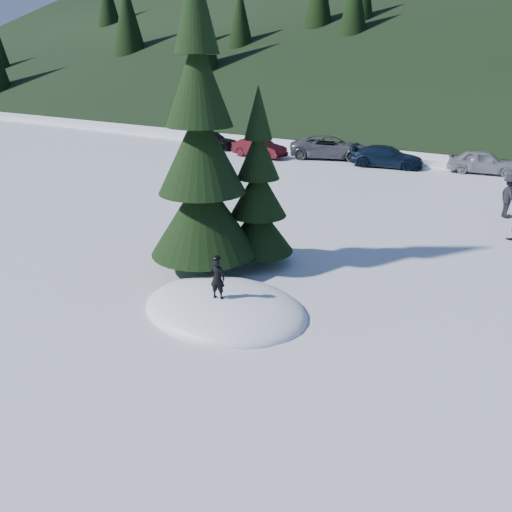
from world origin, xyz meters
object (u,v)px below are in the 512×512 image
Objects in this scene: spruce_tall at (201,161)px; adult_2 at (510,196)px; car_3 at (387,157)px; car_4 at (483,162)px; car_0 at (212,140)px; car_2 at (330,147)px; child_skier at (217,278)px; spruce_short at (258,198)px; car_1 at (259,148)px.

adult_2 is at bearing 60.11° from spruce_tall.
car_3 is 5.41m from car_4.
car_0 is 0.74× the size of car_2.
child_skier is 14.10m from adult_2.
car_0 is 18.60m from car_4.
child_skier is 0.59× the size of adult_2.
car_0 is 13.26m from car_3.
adult_2 is (6.51, 11.33, -2.43)m from spruce_tall.
car_2 is (9.07, 1.39, 0.06)m from car_0.
spruce_tall is at bearing 173.50° from car_3.
car_0 is (-15.82, 16.63, -1.44)m from spruce_short.
car_2 is at bearing -58.84° from car_1.
spruce_tall is 2.24× the size of car_1.
spruce_tall is 3.86m from child_skier.
adult_2 is 10.98m from car_3.
spruce_short reaches higher than car_2.
car_2 is (-6.75, 18.02, -1.37)m from spruce_short.
car_1 is at bearing 124.72° from spruce_short.
car_1 is 13.87m from car_4.
spruce_tall reaches higher than car_3.
spruce_tall is at bearing 116.56° from adult_2.
car_3 is at bearing -96.58° from child_skier.
car_2 is (-5.75, 19.42, -2.59)m from spruce_tall.
adult_2 is at bearing 60.97° from spruce_short.
spruce_tall reaches higher than car_4.
car_3 is (13.24, 0.72, -0.03)m from car_0.
spruce_short is at bearing 54.46° from spruce_tall.
spruce_short reaches higher than child_skier.
child_skier is 22.26m from car_4.
car_4 is (13.54, 3.00, 0.02)m from car_1.
spruce_tall reaches higher than spruce_short.
car_2 is 4.22m from car_3.
adult_2 reaches higher than car_3.
car_0 is at bearing 133.59° from spruce_short.
car_3 is at bearing 13.93° from adult_2.
child_skier is 22.73m from car_1.
car_2 reaches higher than car_1.
car_2 is at bearing -86.61° from child_skier.
adult_2 reaches higher than car_2.
spruce_short is 5.13× the size of child_skier.
car_4 is at bearing -89.18° from car_0.
car_4 is (-2.85, 8.77, -0.23)m from adult_2.
car_2 is 9.43m from car_4.
spruce_tall reaches higher than car_0.
spruce_tall reaches higher than car_2.
adult_2 is 0.41× the size of car_3.
car_3 is at bearing -92.47° from car_0.
car_1 is at bearing 37.03° from adult_2.
car_4 is (5.24, 1.35, 0.02)m from car_3.
car_3 is at bearing -76.91° from car_1.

